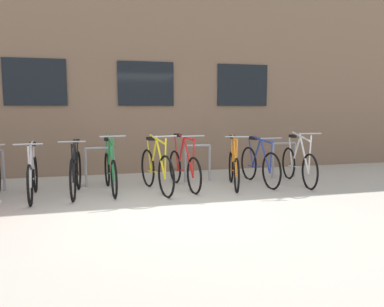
# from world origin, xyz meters

# --- Properties ---
(ground_plane) EXTENTS (42.00, 42.00, 0.00)m
(ground_plane) POSITION_xyz_m (0.00, 0.00, 0.00)
(ground_plane) COLOR #B2ADA0
(storefront_building) EXTENTS (28.00, 6.43, 4.55)m
(storefront_building) POSITION_xyz_m (0.00, 6.40, 2.27)
(storefront_building) COLOR #7A604C
(storefront_building) RESTS_ON ground
(bike_rack) EXTENTS (6.58, 0.05, 0.79)m
(bike_rack) POSITION_xyz_m (-0.10, 1.90, 0.48)
(bike_rack) COLOR gray
(bike_rack) RESTS_ON ground
(bicycle_silver) EXTENTS (0.44, 1.71, 1.01)m
(bicycle_silver) POSITION_xyz_m (-2.23, 1.23, 0.37)
(bicycle_silver) COLOR black
(bicycle_silver) RESTS_ON ground
(bicycle_yellow) EXTENTS (0.49, 1.74, 1.09)m
(bicycle_yellow) POSITION_xyz_m (-0.08, 1.22, 0.40)
(bicycle_yellow) COLOR black
(bicycle_yellow) RESTS_ON ground
(bicycle_green) EXTENTS (0.44, 1.75, 1.09)m
(bicycle_green) POSITION_xyz_m (-0.91, 1.43, 0.38)
(bicycle_green) COLOR black
(bicycle_green) RESTS_ON ground
(bicycle_orange) EXTENTS (0.54, 1.59, 1.05)m
(bicycle_orange) POSITION_xyz_m (1.46, 1.25, 0.37)
(bicycle_orange) COLOR black
(bicycle_orange) RESTS_ON ground
(bicycle_blue) EXTENTS (0.44, 1.73, 1.00)m
(bicycle_blue) POSITION_xyz_m (2.06, 1.37, 0.39)
(bicycle_blue) COLOR black
(bicycle_blue) RESTS_ON ground
(bicycle_black) EXTENTS (0.44, 1.70, 1.02)m
(bicycle_black) POSITION_xyz_m (-1.52, 1.32, 0.40)
(bicycle_black) COLOR black
(bicycle_black) RESTS_ON ground
(bicycle_red) EXTENTS (0.44, 1.76, 1.07)m
(bicycle_red) POSITION_xyz_m (0.49, 1.40, 0.39)
(bicycle_red) COLOR black
(bicycle_red) RESTS_ON ground
(bicycle_white) EXTENTS (0.44, 1.78, 1.09)m
(bicycle_white) POSITION_xyz_m (2.86, 1.21, 0.39)
(bicycle_white) COLOR black
(bicycle_white) RESTS_ON ground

